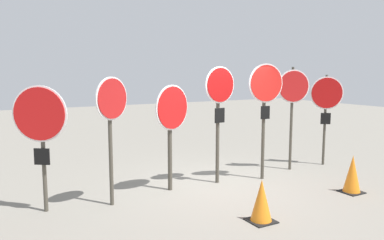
{
  "coord_description": "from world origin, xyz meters",
  "views": [
    {
      "loc": [
        -4.22,
        -6.4,
        2.38
      ],
      "look_at": [
        -0.65,
        0.0,
        1.45
      ],
      "focal_mm": 35.0,
      "sensor_mm": 36.0,
      "label": 1
    }
  ],
  "objects_px": {
    "stop_sign_3": "(219,101)",
    "stop_sign_4": "(265,96)",
    "stop_sign_1": "(112,113)",
    "stop_sign_6": "(326,100)",
    "stop_sign_5": "(293,96)",
    "traffic_cone_0": "(352,174)",
    "stop_sign_0": "(40,123)",
    "traffic_cone_1": "(261,201)",
    "stop_sign_2": "(172,118)"
  },
  "relations": [
    {
      "from": "traffic_cone_0",
      "to": "traffic_cone_1",
      "type": "bearing_deg",
      "value": -173.93
    },
    {
      "from": "stop_sign_3",
      "to": "stop_sign_6",
      "type": "bearing_deg",
      "value": -7.39
    },
    {
      "from": "stop_sign_1",
      "to": "stop_sign_3",
      "type": "bearing_deg",
      "value": -24.1
    },
    {
      "from": "stop_sign_6",
      "to": "traffic_cone_1",
      "type": "relative_size",
      "value": 3.35
    },
    {
      "from": "stop_sign_0",
      "to": "stop_sign_1",
      "type": "height_order",
      "value": "stop_sign_1"
    },
    {
      "from": "stop_sign_2",
      "to": "traffic_cone_0",
      "type": "relative_size",
      "value": 2.84
    },
    {
      "from": "stop_sign_0",
      "to": "stop_sign_2",
      "type": "relative_size",
      "value": 1.02
    },
    {
      "from": "traffic_cone_1",
      "to": "traffic_cone_0",
      "type": "bearing_deg",
      "value": 6.07
    },
    {
      "from": "stop_sign_4",
      "to": "stop_sign_5",
      "type": "relative_size",
      "value": 1.02
    },
    {
      "from": "stop_sign_2",
      "to": "stop_sign_4",
      "type": "height_order",
      "value": "stop_sign_4"
    },
    {
      "from": "stop_sign_5",
      "to": "stop_sign_3",
      "type": "bearing_deg",
      "value": -157.29
    },
    {
      "from": "stop_sign_6",
      "to": "stop_sign_5",
      "type": "bearing_deg",
      "value": -150.91
    },
    {
      "from": "stop_sign_6",
      "to": "traffic_cone_0",
      "type": "xyz_separation_m",
      "value": [
        -1.28,
        -1.84,
        -1.3
      ]
    },
    {
      "from": "stop_sign_0",
      "to": "traffic_cone_0",
      "type": "distance_m",
      "value": 5.93
    },
    {
      "from": "stop_sign_3",
      "to": "stop_sign_6",
      "type": "height_order",
      "value": "stop_sign_3"
    },
    {
      "from": "stop_sign_0",
      "to": "stop_sign_4",
      "type": "relative_size",
      "value": 0.84
    },
    {
      "from": "stop_sign_3",
      "to": "stop_sign_4",
      "type": "height_order",
      "value": "stop_sign_4"
    },
    {
      "from": "stop_sign_0",
      "to": "stop_sign_3",
      "type": "relative_size",
      "value": 0.87
    },
    {
      "from": "stop_sign_1",
      "to": "stop_sign_5",
      "type": "height_order",
      "value": "stop_sign_5"
    },
    {
      "from": "stop_sign_4",
      "to": "traffic_cone_1",
      "type": "xyz_separation_m",
      "value": [
        -1.59,
        -1.85,
        -1.52
      ]
    },
    {
      "from": "stop_sign_0",
      "to": "traffic_cone_0",
      "type": "xyz_separation_m",
      "value": [
        5.51,
        -1.84,
        -1.17
      ]
    },
    {
      "from": "stop_sign_1",
      "to": "stop_sign_6",
      "type": "relative_size",
      "value": 1.0
    },
    {
      "from": "stop_sign_5",
      "to": "traffic_cone_0",
      "type": "height_order",
      "value": "stop_sign_5"
    },
    {
      "from": "stop_sign_2",
      "to": "stop_sign_0",
      "type": "bearing_deg",
      "value": 159.44
    },
    {
      "from": "stop_sign_5",
      "to": "traffic_cone_1",
      "type": "height_order",
      "value": "stop_sign_5"
    },
    {
      "from": "stop_sign_4",
      "to": "stop_sign_2",
      "type": "bearing_deg",
      "value": 178.87
    },
    {
      "from": "stop_sign_1",
      "to": "traffic_cone_1",
      "type": "distance_m",
      "value": 2.95
    },
    {
      "from": "stop_sign_6",
      "to": "stop_sign_3",
      "type": "bearing_deg",
      "value": -147.83
    },
    {
      "from": "stop_sign_2",
      "to": "stop_sign_3",
      "type": "relative_size",
      "value": 0.85
    },
    {
      "from": "stop_sign_1",
      "to": "traffic_cone_1",
      "type": "relative_size",
      "value": 3.34
    },
    {
      "from": "stop_sign_1",
      "to": "stop_sign_3",
      "type": "distance_m",
      "value": 2.41
    },
    {
      "from": "traffic_cone_1",
      "to": "stop_sign_1",
      "type": "bearing_deg",
      "value": 134.54
    },
    {
      "from": "stop_sign_6",
      "to": "traffic_cone_1",
      "type": "height_order",
      "value": "stop_sign_6"
    },
    {
      "from": "stop_sign_3",
      "to": "stop_sign_2",
      "type": "bearing_deg",
      "value": 170.52
    },
    {
      "from": "stop_sign_1",
      "to": "stop_sign_5",
      "type": "xyz_separation_m",
      "value": [
        4.56,
        0.3,
        0.14
      ]
    },
    {
      "from": "traffic_cone_0",
      "to": "stop_sign_3",
      "type": "bearing_deg",
      "value": 137.07
    },
    {
      "from": "traffic_cone_0",
      "to": "stop_sign_0",
      "type": "bearing_deg",
      "value": 161.5
    },
    {
      "from": "stop_sign_3",
      "to": "stop_sign_6",
      "type": "distance_m",
      "value": 3.25
    },
    {
      "from": "stop_sign_3",
      "to": "traffic_cone_1",
      "type": "xyz_separation_m",
      "value": [
        -0.56,
        -2.1,
        -1.44
      ]
    },
    {
      "from": "stop_sign_0",
      "to": "stop_sign_4",
      "type": "xyz_separation_m",
      "value": [
        4.58,
        -0.26,
        0.32
      ]
    },
    {
      "from": "stop_sign_4",
      "to": "stop_sign_5",
      "type": "bearing_deg",
      "value": 22.19
    },
    {
      "from": "stop_sign_0",
      "to": "stop_sign_5",
      "type": "distance_m",
      "value": 5.71
    },
    {
      "from": "stop_sign_0",
      "to": "stop_sign_6",
      "type": "distance_m",
      "value": 6.8
    },
    {
      "from": "stop_sign_4",
      "to": "stop_sign_5",
      "type": "distance_m",
      "value": 1.16
    },
    {
      "from": "stop_sign_5",
      "to": "stop_sign_2",
      "type": "bearing_deg",
      "value": -158.53
    },
    {
      "from": "stop_sign_2",
      "to": "stop_sign_5",
      "type": "bearing_deg",
      "value": -20.51
    },
    {
      "from": "traffic_cone_0",
      "to": "traffic_cone_1",
      "type": "xyz_separation_m",
      "value": [
        -2.53,
        -0.27,
        -0.03
      ]
    },
    {
      "from": "traffic_cone_0",
      "to": "stop_sign_6",
      "type": "bearing_deg",
      "value": 55.17
    },
    {
      "from": "stop_sign_1",
      "to": "stop_sign_5",
      "type": "bearing_deg",
      "value": -25.82
    },
    {
      "from": "stop_sign_1",
      "to": "stop_sign_6",
      "type": "xyz_separation_m",
      "value": [
        5.65,
        0.24,
        -0.0
      ]
    }
  ]
}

